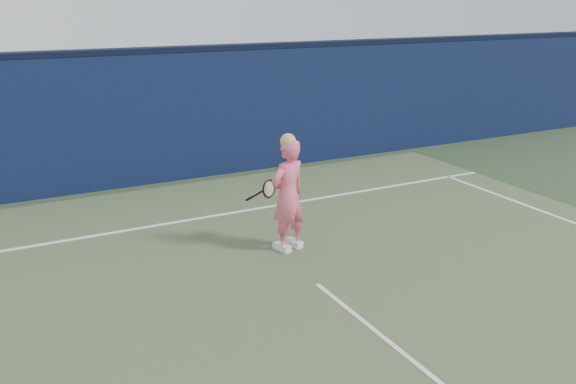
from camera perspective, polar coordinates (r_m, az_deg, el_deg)
ground at (r=7.11m, az=6.85°, el=-11.83°), size 80.00×80.00×0.00m
backstop_wall at (r=12.32m, az=-10.10°, el=6.98°), size 24.00×0.40×2.50m
wall_cap at (r=12.15m, az=-10.43°, el=13.01°), size 24.00×0.42×0.10m
player at (r=8.63m, az=0.00°, el=-0.27°), size 0.68×0.55×1.71m
racket at (r=8.92m, az=-1.95°, el=0.23°), size 0.53×0.16×0.28m
court_lines at (r=6.88m, az=8.42°, el=-12.91°), size 11.00×12.04×0.01m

